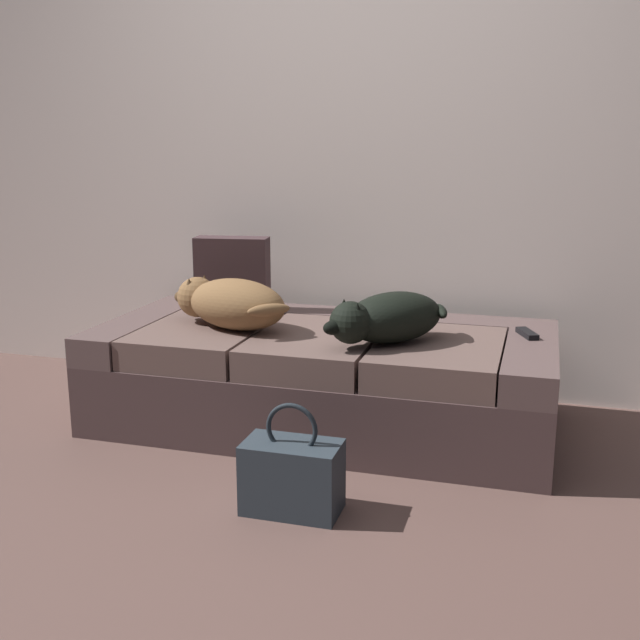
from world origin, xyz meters
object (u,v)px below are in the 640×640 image
object	(u,v)px
tv_remote	(527,333)
throw_pillow	(232,274)
dog_tan	(230,303)
dog_dark	(387,318)
handbag	(292,476)
couch	(323,377)

from	to	relation	value
tv_remote	throw_pillow	xyz separation A→B (m)	(-1.35, 0.13, 0.16)
throw_pillow	tv_remote	bearing A→B (deg)	-5.73
throw_pillow	dog_tan	bearing A→B (deg)	-69.47
dog_dark	tv_remote	xyz separation A→B (m)	(0.53, 0.27, -0.09)
dog_tan	handbag	size ratio (longest dim) A/B	1.63
throw_pillow	handbag	xyz separation A→B (m)	(0.64, -1.06, -0.47)
throw_pillow	handbag	world-z (taller)	throw_pillow
dog_dark	throw_pillow	bearing A→B (deg)	153.76
dog_tan	dog_dark	world-z (taller)	dog_tan
couch	dog_tan	world-z (taller)	dog_tan
dog_tan	handbag	distance (m)	0.97
dog_tan	dog_dark	size ratio (longest dim) A/B	1.20
dog_dark	dog_tan	bearing A→B (deg)	175.07
tv_remote	throw_pillow	distance (m)	1.36
handbag	tv_remote	bearing A→B (deg)	52.59
dog_dark	tv_remote	bearing A→B (deg)	26.72
dog_tan	tv_remote	size ratio (longest dim) A/B	4.10
tv_remote	handbag	world-z (taller)	tv_remote
throw_pillow	handbag	bearing A→B (deg)	-58.86
dog_dark	handbag	bearing A→B (deg)	-105.01
dog_tan	handbag	world-z (taller)	dog_tan
dog_dark	tv_remote	world-z (taller)	dog_dark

